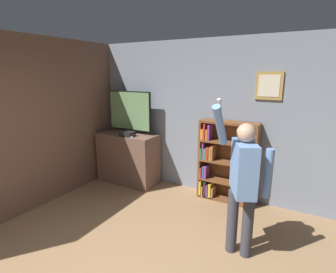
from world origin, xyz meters
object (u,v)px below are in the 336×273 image
Objects in this scene: bookshelf at (222,162)px; television at (130,112)px; person at (243,178)px; game_console at (127,134)px.

television is at bearing -177.27° from bookshelf.
game_console is at bearing -137.14° from person.
bookshelf is at bearing 2.73° from television.
person is at bearing -63.64° from bookshelf.
television reaches higher than game_console.
game_console is 0.19× the size of bookshelf.
game_console is 1.81m from bookshelf.
television is 0.47m from game_console.
bookshelf is (1.86, 0.09, -0.74)m from television.
bookshelf is (1.74, 0.34, -0.36)m from game_console.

